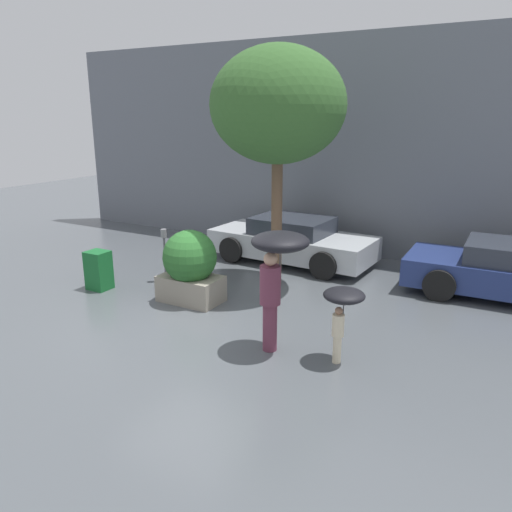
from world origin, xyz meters
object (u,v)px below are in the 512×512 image
Objects in this scene: street_tree at (278,106)px; newspaper_box at (99,270)px; planter_box at (190,266)px; parking_meter at (164,244)px; parked_car_near at (292,241)px; person_adult at (277,261)px; person_child at (343,303)px.

street_tree reaches higher than newspaper_box.
parking_meter is (-1.33, 0.77, 0.14)m from planter_box.
parked_car_near reaches higher than newspaper_box.
street_tree is 5.48m from newspaper_box.
planter_box is 1.21× the size of parking_meter.
planter_box is 3.02m from person_adult.
street_tree is 4.13m from parking_meter.
person_adult is (2.66, -1.17, 0.80)m from planter_box.
planter_box is at bearing 124.05° from person_adult.
parked_car_near is at bearing 80.67° from planter_box.
person_adult reaches higher than newspaper_box.
parking_meter is at bearing -156.57° from street_tree.
parking_meter is (-3.99, 1.94, -0.66)m from person_adult.
person_child is at bearing -15.35° from planter_box.
person_adult is 0.46× the size of parked_car_near.
street_tree is at bearing 84.85° from person_adult.
street_tree is 4.13× the size of parking_meter.
planter_box reaches higher than parked_car_near.
person_child is 0.23× the size of street_tree.
newspaper_box is at bearing 139.08° from person_adult.
person_adult is 1.26m from person_child.
parked_car_near is 4.02m from street_tree.
newspaper_box is (-2.32, -0.41, -0.34)m from planter_box.
person_adult is at bearing -8.69° from newspaper_box.
planter_box is 2.38m from newspaper_box.
person_adult is at bearing -62.91° from street_tree.
planter_box is 3.93m from street_tree.
parking_meter is at bearing 103.17° from person_child.
planter_box is 3.83m from parked_car_near.
parked_car_near is 5.11m from newspaper_box.
planter_box is 0.76× the size of person_adult.
street_tree reaches higher than person_adult.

